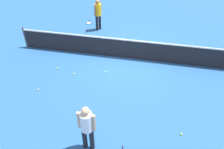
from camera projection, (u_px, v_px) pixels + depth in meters
name	position (u px, v px, depth m)	size (l,w,h in m)	color
ground_plane	(127.00, 58.00, 10.52)	(40.00, 40.00, 0.00)	#265693
court_net	(127.00, 49.00, 10.21)	(10.09, 0.09, 1.07)	#4C4C51
player_near_side	(87.00, 125.00, 6.18)	(0.52, 0.36, 1.70)	black
player_far_side	(98.00, 12.00, 12.09)	(0.47, 0.49, 1.70)	black
tennis_racket_far_player	(89.00, 23.00, 13.37)	(0.35, 0.60, 0.03)	black
tennis_ball_near_player	(74.00, 74.00, 9.52)	(0.07, 0.07, 0.07)	#C6E033
tennis_ball_by_net	(106.00, 72.00, 9.63)	(0.07, 0.07, 0.07)	#C6E033
tennis_ball_midcourt	(181.00, 134.00, 7.13)	(0.07, 0.07, 0.07)	#C6E033
tennis_ball_baseline	(38.00, 90.00, 8.75)	(0.07, 0.07, 0.07)	#C6E033
tennis_ball_stray_right	(57.00, 68.00, 9.83)	(0.07, 0.07, 0.07)	#C6E033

